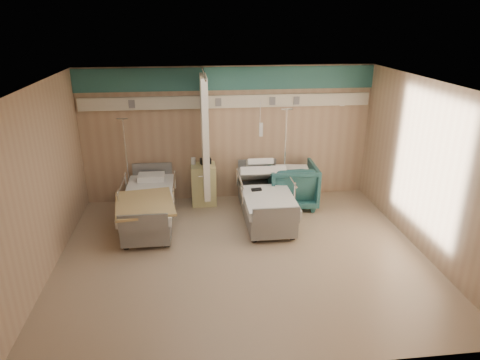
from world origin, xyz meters
name	(u,v)px	position (x,y,z in m)	size (l,w,h in m)	color
ground	(242,255)	(0.00, 0.00, 0.00)	(6.00, 5.00, 0.00)	gray
room_walls	(239,143)	(-0.03, 0.25, 1.86)	(6.04, 5.04, 2.82)	tan
bed_right	(265,204)	(0.60, 1.30, 0.32)	(1.00, 2.16, 0.63)	silver
bed_left	(150,210)	(-1.60, 1.30, 0.32)	(1.00, 2.16, 0.63)	silver
bedside_cabinet	(204,184)	(-0.55, 2.20, 0.42)	(0.50, 0.48, 0.85)	#CDC680
visitor_armchair	(291,185)	(1.25, 1.90, 0.46)	(0.97, 1.00, 0.91)	#215153
waffle_blanket	(293,162)	(1.25, 1.88, 0.95)	(0.65, 0.58, 0.07)	white
iv_stand_right	(284,182)	(1.16, 2.20, 0.41)	(0.35, 0.35, 1.98)	silver
iv_stand_left	(129,189)	(-2.08, 2.24, 0.38)	(0.33, 0.33, 1.86)	silver
call_remote	(256,190)	(0.42, 1.24, 0.65)	(0.19, 0.09, 0.04)	black
tan_blanket	(145,203)	(-1.63, 0.84, 0.65)	(0.98, 1.23, 0.04)	tan
toiletry_bag	(206,161)	(-0.49, 2.28, 0.91)	(0.21, 0.14, 0.12)	black
white_cup	(193,161)	(-0.74, 2.29, 0.92)	(0.10, 0.10, 0.14)	white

